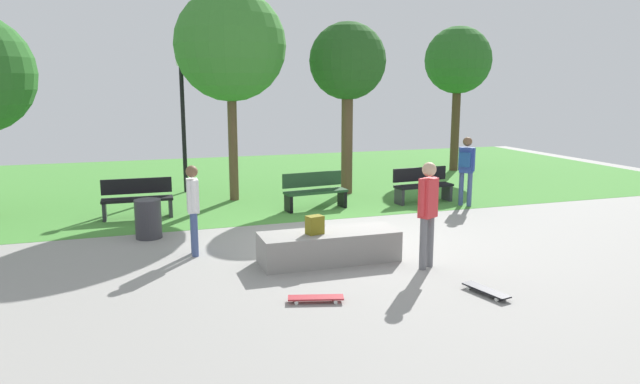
{
  "coord_description": "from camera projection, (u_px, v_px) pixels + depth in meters",
  "views": [
    {
      "loc": [
        -4.01,
        -10.66,
        3.08
      ],
      "look_at": [
        -0.8,
        -0.91,
        1.16
      ],
      "focal_mm": 32.3,
      "sensor_mm": 36.0,
      "label": 1
    }
  ],
  "objects": [
    {
      "name": "concrete_ledge",
      "position": [
        329.0,
        247.0,
        10.14
      ],
      "size": [
        2.45,
        0.83,
        0.53
      ],
      "primitive_type": "cube",
      "color": "gray",
      "rests_on": "ground_plane"
    },
    {
      "name": "skateboard_by_ledge",
      "position": [
        316.0,
        298.0,
        8.26
      ],
      "size": [
        0.82,
        0.41,
        0.08
      ],
      "color": "#A5262D",
      "rests_on": "ground_plane"
    },
    {
      "name": "skateboard_spare",
      "position": [
        486.0,
        290.0,
        8.56
      ],
      "size": [
        0.37,
        0.82,
        0.08
      ],
      "color": "black",
      "rests_on": "ground_plane"
    },
    {
      "name": "grass_lawn",
      "position": [
        261.0,
        179.0,
        19.03
      ],
      "size": [
        26.6,
        12.42,
        0.01
      ],
      "primitive_type": "cube",
      "color": "#478C38",
      "rests_on": "ground_plane"
    },
    {
      "name": "tree_leaning_ash",
      "position": [
        230.0,
        46.0,
        14.84
      ],
      "size": [
        2.89,
        2.89,
        5.52
      ],
      "color": "brown",
      "rests_on": "grass_lawn"
    },
    {
      "name": "tree_tall_oak",
      "position": [
        458.0,
        61.0,
        20.23
      ],
      "size": [
        2.34,
        2.34,
        5.09
      ],
      "color": "#4C3823",
      "rests_on": "grass_lawn"
    },
    {
      "name": "skater_performing_trick",
      "position": [
        428.0,
        206.0,
        9.63
      ],
      "size": [
        0.39,
        0.33,
        1.82
      ],
      "color": "slate",
      "rests_on": "ground_plane"
    },
    {
      "name": "ground_plane",
      "position": [
        343.0,
        237.0,
        11.76
      ],
      "size": [
        28.0,
        28.0,
        0.0
      ],
      "primitive_type": "plane",
      "color": "gray"
    },
    {
      "name": "park_bench_near_lamppost",
      "position": [
        315.0,
        190.0,
        14.38
      ],
      "size": [
        1.64,
        0.65,
        0.91
      ],
      "color": "#1E4223",
      "rests_on": "ground_plane"
    },
    {
      "name": "tree_broad_elm",
      "position": [
        348.0,
        63.0,
        15.87
      ],
      "size": [
        2.13,
        2.13,
        4.78
      ],
      "color": "brown",
      "rests_on": "grass_lawn"
    },
    {
      "name": "pedestrian_with_backpack",
      "position": [
        466.0,
        165.0,
        14.62
      ],
      "size": [
        0.45,
        0.44,
        1.77
      ],
      "color": "#3F5184",
      "rests_on": "ground_plane"
    },
    {
      "name": "trash_bin",
      "position": [
        148.0,
        219.0,
        11.66
      ],
      "size": [
        0.53,
        0.53,
        0.8
      ],
      "primitive_type": "cylinder",
      "color": "#333338",
      "rests_on": "ground_plane"
    },
    {
      "name": "park_bench_near_path",
      "position": [
        137.0,
        197.0,
        13.43
      ],
      "size": [
        1.61,
        0.49,
        0.91
      ],
      "color": "black",
      "rests_on": "ground_plane"
    },
    {
      "name": "skater_watching",
      "position": [
        193.0,
        203.0,
        10.4
      ],
      "size": [
        0.22,
        0.43,
        1.66
      ],
      "color": "#3F5184",
      "rests_on": "ground_plane"
    },
    {
      "name": "park_bench_far_left",
      "position": [
        422.0,
        184.0,
        15.22
      ],
      "size": [
        1.63,
        0.59,
        0.91
      ],
      "color": "black",
      "rests_on": "ground_plane"
    },
    {
      "name": "lamp_post",
      "position": [
        183.0,
        110.0,
        16.32
      ],
      "size": [
        0.28,
        0.28,
        3.84
      ],
      "color": "black",
      "rests_on": "ground_plane"
    },
    {
      "name": "backpack_on_ledge",
      "position": [
        315.0,
        225.0,
        9.92
      ],
      "size": [
        0.32,
        0.26,
        0.32
      ],
      "primitive_type": "cube",
      "rotation": [
        0.0,
        0.0,
        0.25
      ],
      "color": "olive",
      "rests_on": "concrete_ledge"
    }
  ]
}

